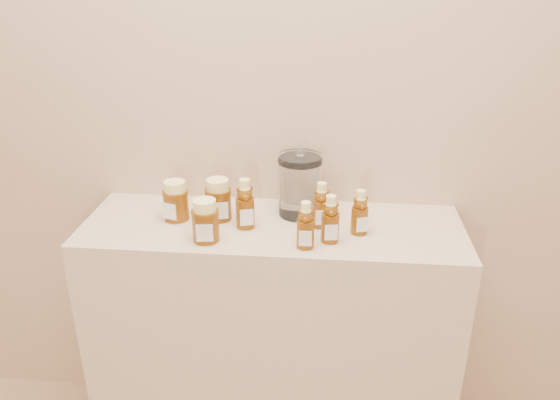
# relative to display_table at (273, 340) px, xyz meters

# --- Properties ---
(wall_back) EXTENTS (3.50, 0.02, 2.70)m
(wall_back) POSITION_rel_display_table_xyz_m (0.00, 0.20, 0.90)
(wall_back) COLOR tan
(wall_back) RESTS_ON ground
(display_table) EXTENTS (1.20, 0.40, 0.90)m
(display_table) POSITION_rel_display_table_xyz_m (0.00, 0.00, 0.00)
(display_table) COLOR #C6AD91
(display_table) RESTS_ON ground
(bear_bottle_back_left) EXTENTS (0.08, 0.08, 0.18)m
(bear_bottle_back_left) POSITION_rel_display_table_xyz_m (-0.08, -0.02, 0.54)
(bear_bottle_back_left) COLOR #5B2C07
(bear_bottle_back_left) RESTS_ON display_table
(bear_bottle_back_mid) EXTENTS (0.06, 0.06, 0.17)m
(bear_bottle_back_mid) POSITION_rel_display_table_xyz_m (0.15, 0.01, 0.53)
(bear_bottle_back_mid) COLOR #5B2C07
(bear_bottle_back_mid) RESTS_ON display_table
(bear_bottle_back_right) EXTENTS (0.07, 0.07, 0.16)m
(bear_bottle_back_right) POSITION_rel_display_table_xyz_m (0.27, -0.03, 0.53)
(bear_bottle_back_right) COLOR #5B2C07
(bear_bottle_back_right) RESTS_ON display_table
(bear_bottle_front_left) EXTENTS (0.06, 0.06, 0.16)m
(bear_bottle_front_left) POSITION_rel_display_table_xyz_m (0.11, -0.13, 0.53)
(bear_bottle_front_left) COLOR #5B2C07
(bear_bottle_front_left) RESTS_ON display_table
(bear_bottle_front_right) EXTENTS (0.06, 0.06, 0.17)m
(bear_bottle_front_right) POSITION_rel_display_table_xyz_m (0.18, -0.09, 0.53)
(bear_bottle_front_right) COLOR #5B2C07
(bear_bottle_front_right) RESTS_ON display_table
(honey_jar_left) EXTENTS (0.10, 0.10, 0.13)m
(honey_jar_left) POSITION_rel_display_table_xyz_m (-0.31, 0.01, 0.51)
(honey_jar_left) COLOR #5B2C07
(honey_jar_left) RESTS_ON display_table
(honey_jar_back) EXTENTS (0.11, 0.11, 0.13)m
(honey_jar_back) POSITION_rel_display_table_xyz_m (-0.18, 0.03, 0.52)
(honey_jar_back) COLOR #5B2C07
(honey_jar_back) RESTS_ON display_table
(honey_jar_front) EXTENTS (0.09, 0.09, 0.13)m
(honey_jar_front) POSITION_rel_display_table_xyz_m (-0.18, -0.12, 0.51)
(honey_jar_front) COLOR #5B2C07
(honey_jar_front) RESTS_ON display_table
(glass_canister) EXTENTS (0.17, 0.17, 0.22)m
(glass_canister) POSITION_rel_display_table_xyz_m (0.08, 0.09, 0.56)
(glass_canister) COLOR white
(glass_canister) RESTS_ON display_table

